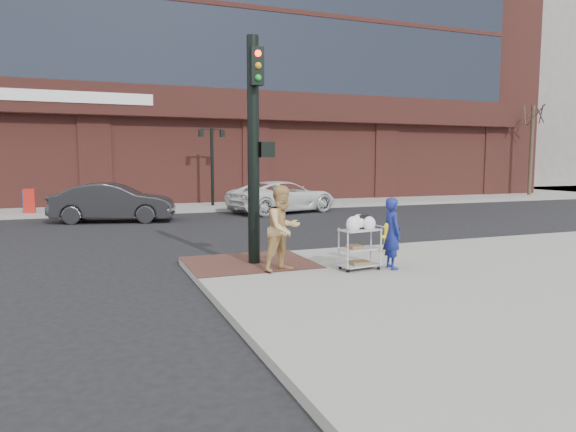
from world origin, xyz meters
name	(u,v)px	position (x,y,z in m)	size (l,w,h in m)	color
ground	(287,275)	(0.00, 0.00, 0.00)	(220.00, 220.00, 0.00)	black
sidewalk_far	(289,188)	(12.50, 32.00, 0.07)	(65.00, 36.00, 0.15)	gray
brick_curb_ramp	(249,262)	(-0.60, 0.90, 0.16)	(2.80, 2.40, 0.01)	#4A2623
bank_building	(205,11)	(5.00, 31.00, 14.15)	(42.00, 26.00, 28.00)	brown
filler_block	(491,104)	(40.00, 38.00, 9.00)	(14.00, 20.00, 18.00)	slate
bare_tree_a	(533,104)	(24.00, 16.50, 6.27)	(1.80, 1.80, 7.20)	#382B21
lamp_post	(212,158)	(2.00, 16.00, 2.62)	(1.32, 0.22, 4.00)	black
traffic_signal_pole	(255,144)	(-0.48, 0.77, 2.83)	(0.61, 0.51, 5.00)	black
woman_blue	(392,233)	(2.08, -0.83, 0.91)	(0.56, 0.37, 1.53)	navy
pedestrian_tan	(283,228)	(-0.18, -0.22, 1.05)	(0.87, 0.68, 1.80)	tan
sedan_dark	(113,203)	(-3.06, 11.59, 0.78)	(1.66, 4.75, 1.57)	black
minivan_white	(283,197)	(4.67, 12.71, 0.75)	(2.50, 5.42, 1.50)	white
utility_cart	(360,245)	(1.38, -0.68, 0.68)	(0.91, 0.60, 1.17)	#ABAAB0
fire_hydrant	(388,237)	(3.07, 0.92, 0.53)	(0.35, 0.25, 0.75)	yellow
newsbox_red	(29,201)	(-6.44, 15.08, 0.69)	(0.45, 0.41, 1.07)	#B31D14
newsbox_blue	(29,201)	(-6.48, 15.27, 0.65)	(0.42, 0.38, 1.00)	blue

